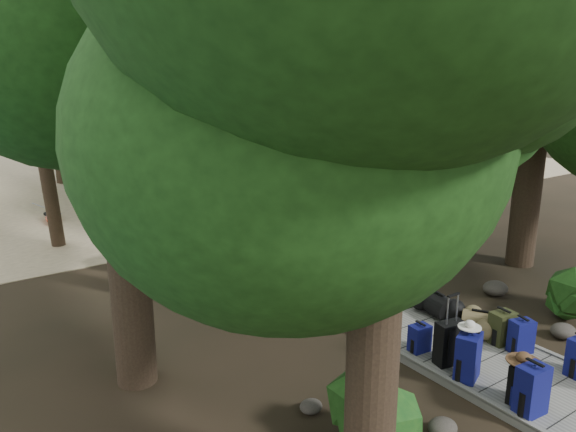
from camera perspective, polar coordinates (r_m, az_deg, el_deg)
ground at (r=11.24m, az=6.95°, el=-8.64°), size 120.00×120.00×0.00m
sand_beach at (r=25.01m, az=-18.28°, el=3.87°), size 40.00×22.00×0.02m
boardwalk at (r=11.91m, az=3.74°, el=-6.84°), size 2.00×12.00×0.12m
backpack_left_a at (r=8.14m, az=23.55°, el=-15.68°), size 0.41×0.30×0.74m
backpack_left_b at (r=8.35m, az=22.63°, el=-15.29°), size 0.36×0.28×0.62m
backpack_left_c at (r=8.64m, az=17.84°, el=-13.20°), size 0.49×0.43×0.76m
backpack_left_d at (r=9.26m, az=13.23°, el=-11.85°), size 0.33×0.25×0.48m
backpack_right_c at (r=9.68m, az=22.63°, el=-11.06°), size 0.40×0.33×0.59m
backpack_right_d at (r=9.87m, az=20.95°, el=-10.39°), size 0.41×0.32×0.59m
duffel_right_khaki at (r=10.15m, az=18.86°, el=-10.16°), size 0.60×0.66×0.37m
duffel_right_black at (r=10.57m, az=14.90°, el=-8.68°), size 0.54×0.74×0.42m
suitcase_on_boardwalk at (r=8.97m, az=16.10°, el=-12.28°), size 0.47×0.32×0.67m
lone_suitcase_on_sand at (r=17.49m, az=-9.02°, el=1.12°), size 0.49×0.37×0.68m
hat_brown at (r=8.17m, az=22.84°, el=-13.02°), size 0.44×0.44×0.13m
hat_white at (r=8.51m, az=18.00°, el=-10.37°), size 0.33×0.33×0.11m
kayak at (r=18.22m, az=-22.92°, el=0.07°), size 1.34×3.20×0.31m
sun_lounger at (r=20.96m, az=-6.68°, el=3.43°), size 0.99×2.07×0.64m
tree_right_b at (r=13.56m, az=24.31°, el=13.68°), size 5.02×5.02×8.96m
tree_right_c at (r=14.22m, az=11.32°, el=15.53°), size 5.42×5.42×9.39m
tree_right_d at (r=17.57m, az=11.92°, el=18.98°), size 6.34×6.34×11.62m
tree_right_e at (r=18.24m, az=2.06°, el=15.59°), size 5.21×5.21×9.38m
tree_right_f at (r=21.13m, az=3.85°, el=16.18°), size 5.55×5.55×9.91m
tree_left_a at (r=4.93m, az=9.42°, el=4.95°), size 4.36×4.36×7.26m
tree_left_b at (r=7.69m, az=-17.10°, el=11.76°), size 4.59×4.59×8.26m
tree_left_c at (r=11.09m, az=-16.16°, el=12.18°), size 4.66×4.66×8.10m
tree_back_a at (r=23.75m, az=-22.79°, el=15.21°), size 5.85×5.85×10.12m
tree_back_b at (r=24.76m, az=-14.43°, el=14.44°), size 5.01×5.01×8.94m
tree_back_c at (r=25.96m, az=-8.90°, el=13.99°), size 4.60×4.60×8.27m
palm_right_a at (r=16.57m, az=0.70°, el=12.86°), size 4.55×4.55×7.76m
palm_right_b at (r=22.22m, az=-1.68°, el=14.45°), size 4.45×4.45×8.59m
palm_right_c at (r=21.91m, az=-9.93°, el=12.69°), size 4.66×4.66×7.42m
palm_left_a at (r=14.92m, az=-24.63°, el=10.90°), size 4.74×4.74×7.54m
rock_left_a at (r=7.74m, az=15.43°, el=-20.01°), size 0.39×0.35×0.21m
rock_left_b at (r=7.90m, az=2.35°, el=-18.76°), size 0.31×0.28×0.17m
rock_left_c at (r=10.37m, az=-1.77°, el=-9.72°), size 0.54×0.49×0.30m
rock_left_d at (r=12.54m, az=-11.65°, el=-5.84°), size 0.34×0.31×0.19m
rock_right_a at (r=10.80m, az=26.17°, el=-10.43°), size 0.45×0.40×0.25m
rock_right_b at (r=12.17m, az=20.33°, el=-6.89°), size 0.52×0.47×0.29m
rock_right_c at (r=13.38m, az=5.72°, el=-4.33°), size 0.29×0.26×0.16m
shrub_left_a at (r=7.26m, az=8.16°, el=-19.09°), size 0.94×0.94×0.85m
shrub_left_b at (r=10.73m, az=-4.97°, el=-7.43°), size 0.89×0.89×0.80m
shrub_left_c at (r=13.32m, az=-15.11°, el=-2.82°), size 1.18×1.18×1.06m
shrub_right_a at (r=11.31m, az=26.83°, el=-7.57°), size 1.01×1.01×0.91m
shrub_right_b at (r=14.16m, az=9.38°, el=-0.88°), size 1.48×1.48×1.33m
shrub_right_c at (r=16.00m, az=-0.10°, el=0.25°), size 0.94×0.94×0.85m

